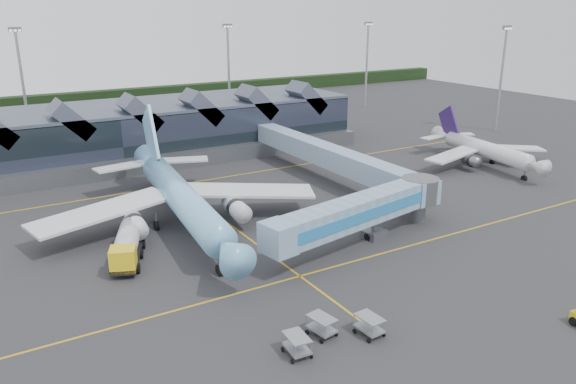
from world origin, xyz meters
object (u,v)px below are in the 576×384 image
jet_bridge (369,209)px  fuel_truck (127,243)px  regional_jet (483,149)px  main_airliner (179,195)px

jet_bridge → fuel_truck: bearing=150.0°
regional_jet → jet_bridge: 41.21m
main_airliner → jet_bridge: size_ratio=1.53×
fuel_truck → regional_jet: bearing=28.1°
main_airliner → regional_jet: main_airliner is taller
main_airliner → fuel_truck: (-8.54, -6.88, -1.99)m
regional_jet → main_airliner: bearing=-171.6°
jet_bridge → regional_jet: bearing=12.5°
main_airliner → fuel_truck: main_airliner is taller
jet_bridge → fuel_truck: size_ratio=2.70×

